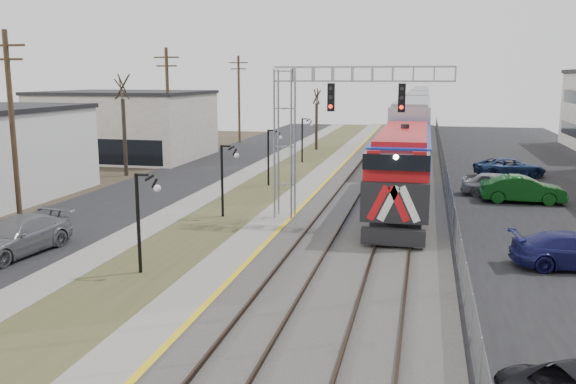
% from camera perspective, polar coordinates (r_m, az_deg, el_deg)
% --- Properties ---
extents(street_west, '(7.00, 120.00, 0.04)m').
position_cam_1_polar(street_west, '(42.88, -12.61, 0.27)').
color(street_west, black).
rests_on(street_west, ground).
extents(sidewalk, '(2.00, 120.00, 0.08)m').
position_cam_1_polar(sidewalk, '(41.17, -6.94, 0.05)').
color(sidewalk, gray).
rests_on(sidewalk, ground).
extents(grass_median, '(4.00, 120.00, 0.06)m').
position_cam_1_polar(grass_median, '(40.27, -2.91, -0.14)').
color(grass_median, '#424826').
rests_on(grass_median, ground).
extents(platform, '(2.00, 120.00, 0.24)m').
position_cam_1_polar(platform, '(39.56, 1.27, -0.19)').
color(platform, gray).
rests_on(platform, ground).
extents(ballast_bed, '(8.00, 120.00, 0.20)m').
position_cam_1_polar(ballast_bed, '(38.90, 8.51, -0.53)').
color(ballast_bed, '#595651').
rests_on(ballast_bed, ground).
extents(platform_edge, '(0.24, 120.00, 0.01)m').
position_cam_1_polar(platform_edge, '(39.37, 2.53, -0.07)').
color(platform_edge, gold).
rests_on(platform_edge, platform).
extents(track_near, '(1.58, 120.00, 0.15)m').
position_cam_1_polar(track_near, '(39.06, 5.59, -0.15)').
color(track_near, '#2D2119').
rests_on(track_near, ballast_bed).
extents(track_far, '(1.58, 120.00, 0.15)m').
position_cam_1_polar(track_far, '(38.79, 10.73, -0.36)').
color(track_far, '#2D2119').
rests_on(track_far, ballast_bed).
extents(train, '(3.00, 108.65, 5.33)m').
position_cam_1_polar(train, '(82.29, 11.98, 7.25)').
color(train, '#1634B7').
rests_on(train, ground).
extents(signal_gantry, '(9.00, 1.07, 8.15)m').
position_cam_1_polar(signal_gantry, '(31.61, 2.74, 7.04)').
color(signal_gantry, gray).
rests_on(signal_gantry, ground).
extents(lampposts, '(0.14, 62.14, 4.00)m').
position_cam_1_polar(lampposts, '(24.54, -13.53, -2.80)').
color(lampposts, black).
rests_on(lampposts, ground).
extents(utility_poles, '(0.28, 80.28, 10.00)m').
position_cam_1_polar(utility_poles, '(35.28, -24.38, 5.53)').
color(utility_poles, '#4C3823').
rests_on(utility_poles, ground).
extents(fence, '(0.04, 120.00, 1.60)m').
position_cam_1_polar(fence, '(38.71, 14.75, 0.23)').
color(fence, gray).
rests_on(fence, ground).
extents(bare_trees, '(12.30, 42.30, 5.95)m').
position_cam_1_polar(bare_trees, '(46.50, -11.99, 4.43)').
color(bare_trees, '#382D23').
rests_on(bare_trees, ground).
extents(car_lot_d, '(5.18, 2.54, 1.45)m').
position_cam_1_polar(car_lot_d, '(27.05, 25.32, -5.08)').
color(car_lot_d, '#16174D').
rests_on(car_lot_d, ground).
extents(car_lot_e, '(4.85, 2.67, 1.56)m').
position_cam_1_polar(car_lot_e, '(41.34, 19.10, 0.62)').
color(car_lot_e, gray).
rests_on(car_lot_e, ground).
extents(car_lot_f, '(4.98, 1.77, 1.64)m').
position_cam_1_polar(car_lot_f, '(39.82, 21.08, 0.18)').
color(car_lot_f, '#0E4613').
rests_on(car_lot_f, ground).
extents(car_street_b, '(2.93, 5.72, 1.59)m').
position_cam_1_polar(car_street_b, '(28.87, -24.10, -3.89)').
color(car_street_b, slate).
rests_on(car_street_b, ground).
extents(car_lot_g, '(5.75, 3.81, 1.47)m').
position_cam_1_polar(car_lot_g, '(49.80, 20.05, 2.14)').
color(car_lot_g, navy).
rests_on(car_lot_g, ground).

